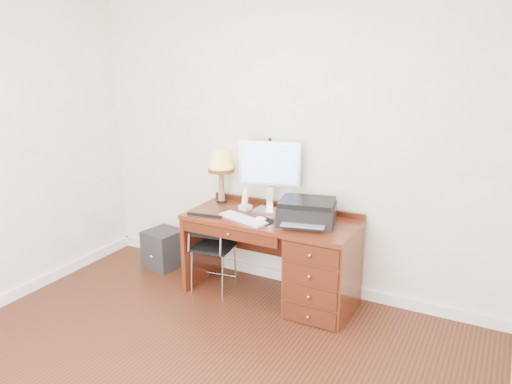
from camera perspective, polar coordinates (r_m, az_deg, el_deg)
The scene contains 12 objects.
ground at distance 3.61m, azimuth -8.92°, elevation -20.83°, with size 4.00×4.00×0.00m, color black.
room_shell at distance 4.01m, azimuth -3.40°, elevation -15.64°, with size 4.00×4.00×4.00m.
desk at distance 4.33m, azimuth 5.57°, elevation -7.77°, with size 1.50×0.67×0.75m.
monitor at distance 4.41m, azimuth 1.67°, elevation 2.85°, with size 0.54×0.23×0.63m.
keyboard at distance 4.26m, azimuth -1.49°, elevation -3.08°, with size 0.47×0.13×0.02m, color white.
mouse_pad at distance 4.21m, azimuth 0.56°, elevation -3.24°, with size 0.22×0.22×0.04m.
printer at distance 4.17m, azimuth 5.84°, elevation -2.26°, with size 0.53×0.45×0.20m.
leg_lamp at distance 4.67m, azimuth -4.02°, elevation 3.16°, with size 0.24×0.24×0.50m.
phone at distance 4.52m, azimuth -1.22°, elevation -1.30°, with size 0.11×0.11×0.19m.
pen_cup at distance 4.28m, azimuth 6.59°, elevation -2.55°, with size 0.08×0.08×0.10m, color black.
chair at distance 4.56m, azimuth -5.32°, elevation -5.72°, with size 0.41×0.41×0.77m.
equipment_box at distance 5.21m, azimuth -10.53°, elevation -6.39°, with size 0.33×0.33×0.38m, color black.
Camera 1 is at (1.79, -2.28, 2.15)m, focal length 35.00 mm.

